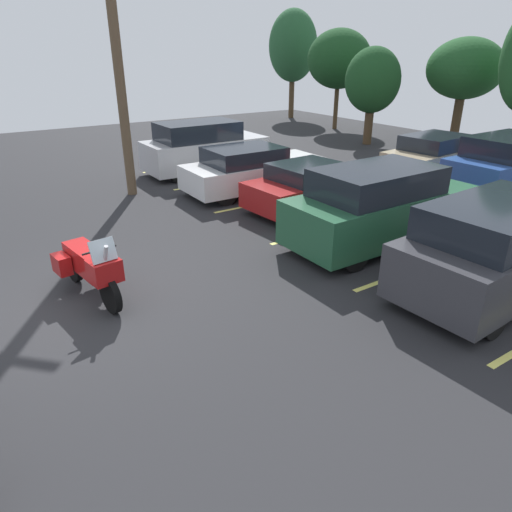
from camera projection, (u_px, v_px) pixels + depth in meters
ground at (70, 309)px, 8.56m from camera, size 44.00×44.00×0.10m
motorcycle_touring at (90, 266)px, 8.63m from camera, size 2.34×1.01×1.39m
parking_stripes at (311, 211)px, 13.58m from camera, size 14.37×4.87×0.01m
car_silver at (204, 148)px, 17.52m from camera, size 1.92×4.60×1.89m
car_white at (253, 170)px, 15.17m from camera, size 1.95×4.73×1.50m
car_red at (313, 186)px, 13.59m from camera, size 2.13×4.34×1.37m
car_green at (380, 206)px, 11.01m from camera, size 1.94×4.86×1.88m
car_charcoal at (499, 248)px, 8.71m from camera, size 2.15×4.63×1.85m
car_far_tan at (439, 155)px, 17.16m from camera, size 2.24×4.99×1.52m
car_far_blue at (507, 167)px, 14.69m from camera, size 1.97×4.38×1.90m
utility_pole at (115, 39)px, 13.33m from camera, size 1.37×1.35×8.97m
tree_far_left at (465, 69)px, 21.71m from camera, size 3.50×3.50×4.88m
tree_center at (373, 81)px, 21.96m from camera, size 2.60×2.60×4.48m
tree_center_left at (339, 59)px, 26.02m from camera, size 3.55×3.55×5.42m
tree_left at (293, 46)px, 30.19m from camera, size 3.14×3.14×6.73m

